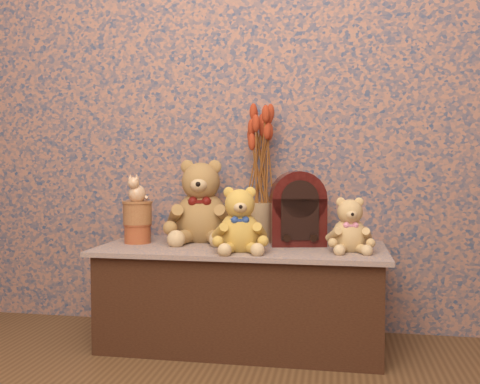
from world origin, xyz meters
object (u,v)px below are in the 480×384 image
Objects in this scene: teddy_medium at (240,217)px; biscuit_tin_lower at (138,233)px; teddy_large at (201,198)px; ceramic_vase at (260,222)px; cathedral_radio at (297,208)px; cat_figurine at (137,188)px; teddy_small at (349,222)px.

teddy_medium reaches higher than biscuit_tin_lower.
ceramic_vase is at bearing -0.92° from teddy_large.
teddy_large reaches higher than teddy_medium.
cat_figurine is at bearing 174.97° from cathedral_radio.
cathedral_radio is (-0.22, 0.15, 0.04)m from teddy_small.
teddy_small is at bearing -3.11° from teddy_medium.
cathedral_radio is 0.20m from ceramic_vase.
biscuit_tin_lower is at bearing 150.80° from teddy_medium.
teddy_medium is 0.53m from biscuit_tin_lower.
teddy_large reaches higher than cathedral_radio.
teddy_large is 0.34m from teddy_medium.
biscuit_tin_lower is (-0.50, 0.14, -0.10)m from teddy_medium.
teddy_medium is 0.45m from teddy_small.
teddy_medium is 1.19× the size of teddy_small.
cathedral_radio is 2.60× the size of cat_figurine.
teddy_small is 0.95m from biscuit_tin_lower.
teddy_large is at bearing 21.26° from biscuit_tin_lower.
cat_figurine reaches higher than teddy_small.
teddy_large reaches higher than ceramic_vase.
teddy_large is 2.24× the size of ceramic_vase.
teddy_small is at bearing -21.87° from teddy_large.
cat_figurine is (-0.55, -0.14, 0.16)m from ceramic_vase.
teddy_medium is 0.29m from ceramic_vase.
cathedral_radio is at bearing -18.45° from ceramic_vase.
cat_figurine is at bearing -165.89° from ceramic_vase.
cathedral_radio is 0.73m from cat_figurine.
teddy_large is at bearing 157.85° from teddy_small.
cathedral_radio reaches higher than cat_figurine.
cathedral_radio is 0.73m from biscuit_tin_lower.
teddy_large is 0.33m from biscuit_tin_lower.
biscuit_tin_lower is at bearing -166.12° from teddy_large.
teddy_small is 1.32× the size of ceramic_vase.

